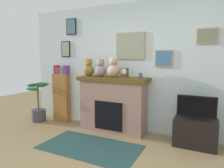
# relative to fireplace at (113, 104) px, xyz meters

# --- Properties ---
(back_wall) EXTENTS (5.20, 0.15, 2.60)m
(back_wall) POSITION_rel_fireplace_xyz_m (0.39, 0.28, 0.74)
(back_wall) COLOR silver
(back_wall) RESTS_ON ground_plane
(fireplace) EXTENTS (1.46, 0.50, 1.12)m
(fireplace) POSITION_rel_fireplace_xyz_m (0.00, 0.00, 0.00)
(fireplace) COLOR #967163
(fireplace) RESTS_ON ground_plane
(bookshelf) EXTENTS (0.41, 0.16, 1.33)m
(bookshelf) POSITION_rel_fireplace_xyz_m (-1.36, 0.02, 0.07)
(bookshelf) COLOR #8F5E27
(bookshelf) RESTS_ON ground_plane
(potted_plant) EXTENTS (0.43, 0.50, 0.91)m
(potted_plant) POSITION_rel_fireplace_xyz_m (-1.87, -0.22, -0.22)
(potted_plant) COLOR #3F3F44
(potted_plant) RESTS_ON ground_plane
(tv_stand) EXTENTS (0.69, 0.40, 0.48)m
(tv_stand) POSITION_rel_fireplace_xyz_m (1.58, -0.08, -0.33)
(tv_stand) COLOR black
(tv_stand) RESTS_ON ground_plane
(television) EXTENTS (0.62, 0.14, 0.40)m
(television) POSITION_rel_fireplace_xyz_m (1.58, -0.08, 0.10)
(television) COLOR black
(television) RESTS_ON tv_stand
(area_rug) EXTENTS (1.68, 0.92, 0.01)m
(area_rug) POSITION_rel_fireplace_xyz_m (-0.00, -0.90, -0.56)
(area_rug) COLOR #234340
(area_rug) RESTS_ON ground_plane
(candle_jar) EXTENTS (0.08, 0.08, 0.10)m
(candle_jar) POSITION_rel_fireplace_xyz_m (0.58, -0.02, 0.60)
(candle_jar) COLOR #4C517A
(candle_jar) RESTS_ON fireplace
(mantel_clock) EXTENTS (0.13, 0.10, 0.19)m
(mantel_clock) POSITION_rel_fireplace_xyz_m (0.26, -0.02, 0.65)
(mantel_clock) COLOR brown
(mantel_clock) RESTS_ON fireplace
(teddy_bear_brown) EXTENTS (0.23, 0.23, 0.37)m
(teddy_bear_brown) POSITION_rel_fireplace_xyz_m (-0.57, -0.02, 0.72)
(teddy_bear_brown) COLOR olive
(teddy_bear_brown) RESTS_ON fireplace
(teddy_bear_grey) EXTENTS (0.23, 0.23, 0.37)m
(teddy_bear_grey) POSITION_rel_fireplace_xyz_m (-0.28, -0.02, 0.72)
(teddy_bear_grey) COLOR gray
(teddy_bear_grey) RESTS_ON fireplace
(teddy_bear_tan) EXTENTS (0.25, 0.25, 0.40)m
(teddy_bear_tan) POSITION_rel_fireplace_xyz_m (0.02, -0.02, 0.73)
(teddy_bear_tan) COLOR #CCAB87
(teddy_bear_tan) RESTS_ON fireplace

